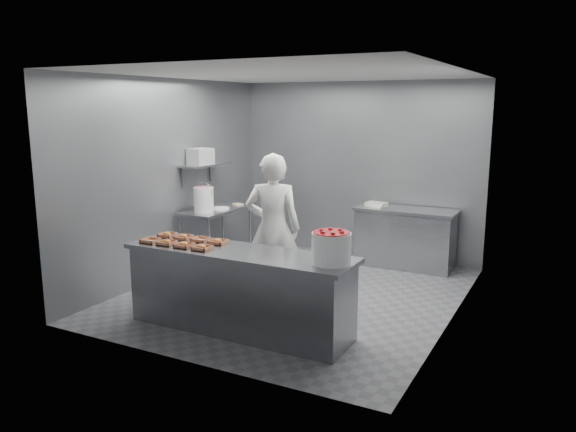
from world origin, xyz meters
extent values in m
plane|color=#4C4C51|center=(0.00, 0.00, 0.00)|extent=(4.50, 4.50, 0.00)
plane|color=white|center=(0.00, 0.00, 2.80)|extent=(4.50, 4.50, 0.00)
cube|color=slate|center=(0.00, 2.25, 1.40)|extent=(4.00, 0.04, 2.80)
cube|color=slate|center=(-2.00, 0.00, 1.40)|extent=(0.04, 4.50, 2.80)
cube|color=slate|center=(2.00, 0.00, 1.40)|extent=(0.04, 4.50, 2.80)
cube|color=slate|center=(0.00, -1.35, 0.88)|extent=(2.60, 0.70, 0.05)
cube|color=slate|center=(0.00, -1.35, 0.42)|extent=(2.50, 0.64, 0.85)
cube|color=slate|center=(-1.65, 0.60, 0.88)|extent=(0.60, 1.20, 0.04)
cube|color=slate|center=(-1.65, 0.60, 0.20)|extent=(0.56, 1.15, 0.03)
cylinder|color=slate|center=(-1.91, 0.04, 0.44)|extent=(0.04, 0.04, 0.88)
cylinder|color=slate|center=(-1.39, 0.04, 0.44)|extent=(0.04, 0.04, 0.88)
cylinder|color=slate|center=(-1.91, 1.16, 0.44)|extent=(0.04, 0.04, 0.88)
cylinder|color=slate|center=(-1.39, 1.16, 0.44)|extent=(0.04, 0.04, 0.88)
cube|color=slate|center=(0.90, 1.90, 0.88)|extent=(1.50, 0.60, 0.05)
cube|color=slate|center=(0.90, 1.90, 0.42)|extent=(1.44, 0.55, 0.85)
cube|color=slate|center=(-1.82, 0.60, 1.55)|extent=(0.35, 0.90, 0.03)
cube|color=tan|center=(-1.08, -1.50, 0.92)|extent=(0.18, 0.18, 0.04)
cube|color=white|center=(-1.04, -1.48, 0.91)|extent=(0.10, 0.06, 0.00)
cube|color=tan|center=(-0.84, -1.50, 0.92)|extent=(0.18, 0.18, 0.04)
cube|color=white|center=(-0.80, -1.48, 0.91)|extent=(0.10, 0.06, 0.00)
ellipsoid|color=#B76D2D|center=(-0.85, -1.50, 0.93)|extent=(0.10, 0.10, 0.05)
cube|color=tan|center=(-0.60, -1.50, 0.92)|extent=(0.18, 0.18, 0.04)
cube|color=white|center=(-0.56, -1.48, 0.91)|extent=(0.10, 0.06, 0.00)
ellipsoid|color=#B76D2D|center=(-0.61, -1.50, 0.93)|extent=(0.10, 0.10, 0.05)
cube|color=tan|center=(-0.36, -1.50, 0.92)|extent=(0.18, 0.18, 0.04)
cube|color=white|center=(-0.32, -1.48, 0.91)|extent=(0.10, 0.06, 0.00)
ellipsoid|color=#B76D2D|center=(-0.37, -1.50, 0.93)|extent=(0.10, 0.10, 0.05)
cube|color=tan|center=(-1.08, -1.20, 0.92)|extent=(0.18, 0.18, 0.04)
cube|color=white|center=(-1.04, -1.19, 0.91)|extent=(0.10, 0.06, 0.00)
ellipsoid|color=#B76D2D|center=(-1.09, -1.20, 0.93)|extent=(0.10, 0.10, 0.05)
cube|color=tan|center=(-0.84, -1.20, 0.92)|extent=(0.18, 0.18, 0.04)
cube|color=white|center=(-0.80, -1.19, 0.91)|extent=(0.10, 0.06, 0.00)
ellipsoid|color=#B76D2D|center=(-0.85, -1.20, 0.93)|extent=(0.10, 0.10, 0.05)
cube|color=tan|center=(-0.60, -1.20, 0.92)|extent=(0.18, 0.18, 0.04)
cube|color=white|center=(-0.56, -1.19, 0.91)|extent=(0.10, 0.06, 0.00)
cube|color=tan|center=(-0.36, -1.20, 0.92)|extent=(0.18, 0.18, 0.04)
cube|color=white|center=(-0.32, -1.19, 0.91)|extent=(0.10, 0.06, 0.00)
ellipsoid|color=#B76D2D|center=(-0.37, -1.20, 0.93)|extent=(0.10, 0.10, 0.05)
imported|color=white|center=(-0.13, -0.36, 0.93)|extent=(0.80, 0.67, 1.86)
cylinder|color=white|center=(1.08, -1.36, 1.05)|extent=(0.39, 0.39, 0.31)
cylinder|color=red|center=(1.08, -1.36, 1.20)|extent=(0.36, 0.36, 0.04)
cylinder|color=white|center=(-1.63, 0.28, 1.08)|extent=(0.29, 0.29, 0.36)
cylinder|color=pink|center=(-1.63, 0.28, 1.26)|extent=(0.27, 0.27, 0.02)
torus|color=slate|center=(-1.63, 0.28, 1.19)|extent=(0.30, 0.01, 0.30)
cylinder|color=white|center=(-1.56, 0.57, 0.91)|extent=(0.37, 0.37, 0.02)
cube|color=#CCB28C|center=(-1.52, 1.01, 0.91)|extent=(0.17, 0.16, 0.02)
cube|color=gray|center=(-1.82, 0.49, 1.68)|extent=(0.33, 0.36, 0.24)
cube|color=silver|center=(0.44, 1.90, 0.93)|extent=(0.35, 0.29, 0.06)
camera|label=1|loc=(3.16, -6.26, 2.43)|focal=35.00mm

